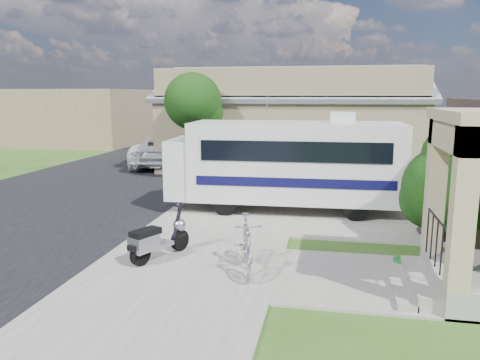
% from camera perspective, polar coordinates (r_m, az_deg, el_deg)
% --- Properties ---
extents(ground, '(120.00, 120.00, 0.00)m').
position_cam_1_polar(ground, '(10.95, 0.05, -9.15)').
color(ground, '#244713').
extents(street_slab, '(9.00, 80.00, 0.02)m').
position_cam_1_polar(street_slab, '(22.54, -13.92, 0.78)').
color(street_slab, black).
rests_on(street_slab, ground).
extents(sidewalk_slab, '(4.00, 80.00, 0.06)m').
position_cam_1_polar(sidewalk_slab, '(20.66, 2.65, 0.28)').
color(sidewalk_slab, slate).
rests_on(sidewalk_slab, ground).
extents(driveway_slab, '(7.00, 6.00, 0.05)m').
position_cam_1_polar(driveway_slab, '(15.08, 8.98, -3.68)').
color(driveway_slab, slate).
rests_on(driveway_slab, ground).
extents(walk_slab, '(4.00, 3.00, 0.05)m').
position_cam_1_polar(walk_slab, '(9.87, 16.58, -11.67)').
color(walk_slab, slate).
rests_on(walk_slab, ground).
extents(warehouse, '(12.50, 8.40, 5.04)m').
position_cam_1_polar(warehouse, '(24.23, 6.44, 6.39)').
color(warehouse, brown).
rests_on(warehouse, ground).
extents(distant_bldg_far, '(10.00, 8.00, 4.00)m').
position_cam_1_polar(distant_bldg_far, '(37.35, -19.61, 7.27)').
color(distant_bldg_far, brown).
rests_on(distant_bldg_far, ground).
extents(distant_bldg_near, '(8.00, 7.00, 3.20)m').
position_cam_1_polar(distant_bldg_near, '(47.32, -10.02, 7.77)').
color(distant_bldg_near, brown).
rests_on(distant_bldg_near, ground).
extents(street_tree_a, '(2.44, 2.40, 4.58)m').
position_cam_1_polar(street_tree_a, '(20.00, -5.45, 9.18)').
color(street_tree_a, black).
rests_on(street_tree_a, ground).
extents(street_tree_b, '(2.44, 2.40, 4.73)m').
position_cam_1_polar(street_tree_b, '(29.72, 0.10, 9.90)').
color(street_tree_b, black).
rests_on(street_tree_b, ground).
extents(street_tree_c, '(2.44, 2.40, 4.42)m').
position_cam_1_polar(street_tree_c, '(38.60, 2.69, 9.58)').
color(street_tree_c, black).
rests_on(street_tree_c, ground).
extents(motorhome, '(7.26, 2.56, 3.68)m').
position_cam_1_polar(motorhome, '(14.72, 5.70, 2.23)').
color(motorhome, beige).
rests_on(motorhome, ground).
extents(shrub, '(2.35, 2.24, 2.88)m').
position_cam_1_polar(shrub, '(12.58, 24.10, -0.53)').
color(shrub, black).
rests_on(shrub, ground).
extents(scooter, '(0.98, 1.65, 1.15)m').
position_cam_1_polar(scooter, '(10.55, -10.12, -7.15)').
color(scooter, black).
rests_on(scooter, ground).
extents(bicycle, '(0.99, 1.97, 1.14)m').
position_cam_1_polar(bicycle, '(9.74, 0.81, -8.11)').
color(bicycle, '#98979E').
rests_on(bicycle, ground).
extents(pickup_truck, '(3.59, 6.44, 1.70)m').
position_cam_1_polar(pickup_truck, '(24.54, -8.69, 3.72)').
color(pickup_truck, silver).
rests_on(pickup_truck, ground).
extents(van, '(2.66, 6.30, 1.81)m').
position_cam_1_polar(van, '(31.53, -4.99, 5.37)').
color(van, silver).
rests_on(van, ground).
extents(garden_hose, '(0.41, 0.41, 0.18)m').
position_cam_1_polar(garden_hose, '(10.70, 19.22, -9.69)').
color(garden_hose, '#14641F').
rests_on(garden_hose, ground).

